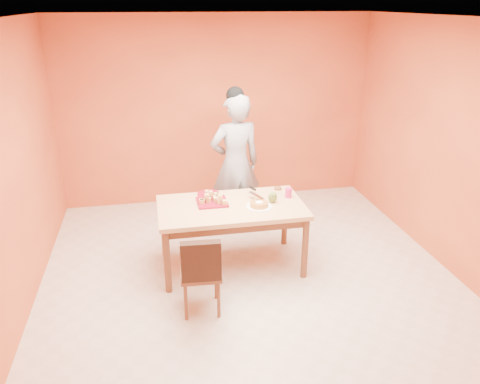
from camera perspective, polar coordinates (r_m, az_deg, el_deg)
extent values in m
plane|color=beige|center=(5.13, 1.58, -11.35)|extent=(5.00, 5.00, 0.00)
plane|color=white|center=(4.27, 1.98, 20.40)|extent=(5.00, 5.00, 0.00)
plane|color=#D75F31|center=(6.89, -2.91, 9.79)|extent=(4.50, 0.00, 4.50)
plane|color=#D75F31|center=(4.60, -26.72, 0.92)|extent=(0.00, 5.00, 5.00)
plane|color=#D75F31|center=(5.46, 25.52, 4.25)|extent=(0.00, 5.00, 5.00)
cube|color=tan|center=(5.14, -1.08, -1.88)|extent=(1.60, 0.90, 0.05)
cube|color=brown|center=(5.17, -1.08, -2.64)|extent=(1.48, 0.78, 0.10)
cylinder|color=brown|center=(4.91, -8.86, -8.44)|extent=(0.07, 0.07, 0.71)
cylinder|color=brown|center=(5.59, -9.27, -4.40)|extent=(0.07, 0.07, 0.71)
cylinder|color=brown|center=(5.14, 7.93, -6.83)|extent=(0.07, 0.07, 0.71)
cylinder|color=brown|center=(5.80, 5.48, -3.17)|extent=(0.07, 0.07, 0.71)
imported|color=gray|center=(5.97, -0.56, 3.41)|extent=(0.72, 0.53, 1.81)
cube|color=maroon|center=(5.20, -3.43, -1.23)|extent=(0.33, 0.33, 0.02)
cylinder|color=maroon|center=(5.42, -3.85, -0.24)|extent=(0.32, 0.32, 0.02)
cylinder|color=white|center=(5.08, 2.34, -1.80)|extent=(0.35, 0.35, 0.01)
cylinder|color=gold|center=(5.07, 2.34, -1.51)|extent=(0.25, 0.25, 0.04)
cube|color=silver|center=(5.22, 2.00, -0.42)|extent=(0.14, 0.26, 0.01)
ellipsoid|color=olive|center=(5.19, 4.01, -0.63)|extent=(0.12, 0.11, 0.13)
cylinder|color=#C11D69|center=(5.35, 5.92, -0.10)|extent=(0.08, 0.08, 0.11)
cylinder|color=#341C0E|center=(5.57, 4.63, 0.44)|extent=(0.11, 0.11, 0.03)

